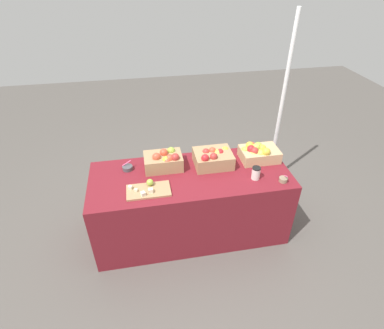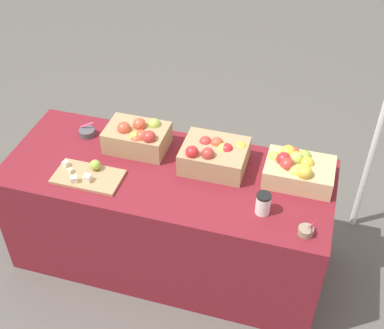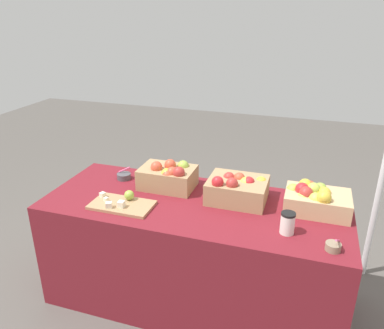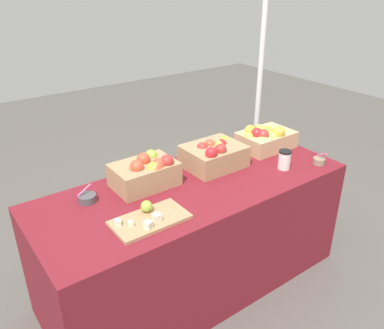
% 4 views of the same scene
% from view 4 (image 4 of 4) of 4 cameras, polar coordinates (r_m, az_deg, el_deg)
% --- Properties ---
extents(ground_plane, '(10.00, 10.00, 0.00)m').
position_cam_4_polar(ground_plane, '(2.77, 0.25, -16.37)').
color(ground_plane, '#56514C').
extents(table, '(1.90, 0.76, 0.74)m').
position_cam_4_polar(table, '(2.54, 0.26, -10.18)').
color(table, maroon).
rests_on(table, ground_plane).
extents(apple_crate_left, '(0.38, 0.26, 0.18)m').
position_cam_4_polar(apple_crate_left, '(2.83, 10.36, 3.80)').
color(apple_crate_left, tan).
rests_on(apple_crate_left, table).
extents(apple_crate_middle, '(0.37, 0.30, 0.19)m').
position_cam_4_polar(apple_crate_middle, '(2.53, 3.19, 1.47)').
color(apple_crate_middle, tan).
rests_on(apple_crate_middle, table).
extents(apple_crate_right, '(0.36, 0.25, 0.19)m').
position_cam_4_polar(apple_crate_right, '(2.30, -6.62, -1.12)').
color(apple_crate_right, tan).
rests_on(apple_crate_right, table).
extents(cutting_board_front, '(0.38, 0.21, 0.08)m').
position_cam_4_polar(cutting_board_front, '(2.01, -6.21, -7.70)').
color(cutting_board_front, tan).
rests_on(cutting_board_front, table).
extents(sample_bowl_near, '(0.08, 0.09, 0.09)m').
position_cam_4_polar(sample_bowl_near, '(2.70, 17.82, 0.50)').
color(sample_bowl_near, gray).
rests_on(sample_bowl_near, table).
extents(sample_bowl_mid, '(0.10, 0.10, 0.09)m').
position_cam_4_polar(sample_bowl_mid, '(2.23, -14.86, -4.68)').
color(sample_bowl_mid, '#4C4C51').
rests_on(sample_bowl_mid, table).
extents(coffee_cup, '(0.08, 0.08, 0.12)m').
position_cam_4_polar(coffee_cup, '(2.56, 13.16, 0.68)').
color(coffee_cup, silver).
rests_on(coffee_cup, table).
extents(tent_pole, '(0.04, 0.04, 2.06)m').
position_cam_4_polar(tent_pole, '(3.39, 9.68, 11.39)').
color(tent_pole, white).
rests_on(tent_pole, ground_plane).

